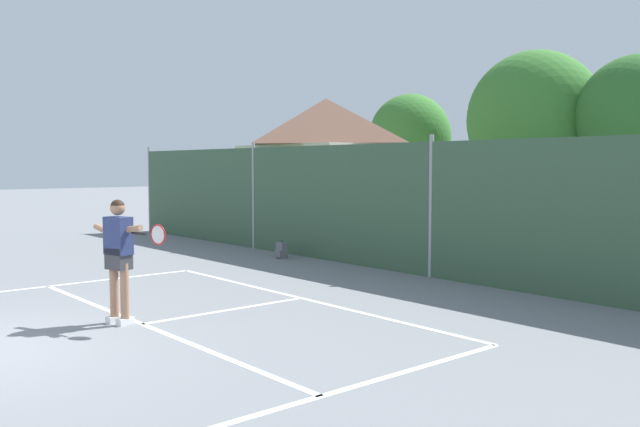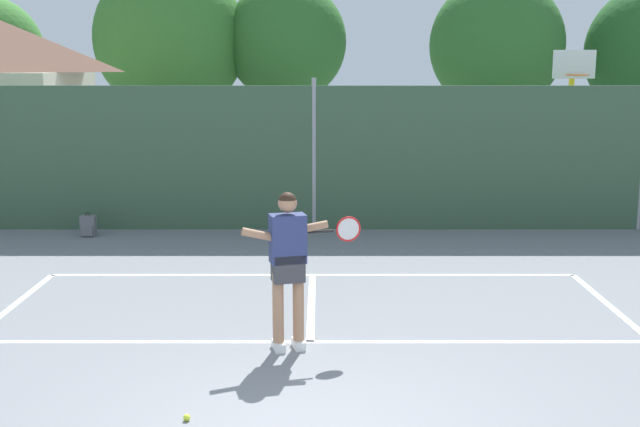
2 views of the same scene
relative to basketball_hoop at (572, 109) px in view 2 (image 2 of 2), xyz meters
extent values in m
cube|color=white|center=(-5.54, -5.14, -2.31)|extent=(8.20, 0.10, 0.01)
cube|color=white|center=(-5.54, -8.16, -2.31)|extent=(8.20, 0.10, 0.01)
cube|color=white|center=(-5.54, -6.68, -2.31)|extent=(0.10, 2.97, 0.01)
cube|color=#38563D|center=(-5.54, -1.64, -0.89)|extent=(26.00, 0.05, 2.85)
cylinder|color=#99999E|center=(-5.54, -1.64, -0.81)|extent=(0.09, 0.09, 3.00)
cylinder|color=yellow|center=(0.00, 0.06, -0.79)|extent=(0.12, 0.12, 3.05)
cube|color=white|center=(0.00, -0.04, 0.94)|extent=(0.90, 0.06, 0.60)
torus|color=#D85919|center=(0.00, -0.31, 0.72)|extent=(0.48, 0.48, 0.02)
cylinder|color=brown|center=(-10.44, 9.96, -1.37)|extent=(0.36, 0.36, 1.89)
ellipsoid|color=#38752D|center=(-10.44, 9.96, 1.75)|extent=(5.12, 4.60, 5.12)
cylinder|color=brown|center=(-6.56, 9.96, -1.18)|extent=(0.36, 0.36, 2.26)
ellipsoid|color=#2D6628|center=(-6.56, 9.96, 1.67)|extent=(4.06, 3.65, 4.06)
cylinder|color=brown|center=(0.52, 9.96, -1.33)|extent=(0.36, 0.36, 1.95)
ellipsoid|color=#2D6628|center=(0.52, 9.96, 1.56)|extent=(4.51, 4.06, 4.51)
cube|color=silver|center=(-5.90, -8.42, -2.26)|extent=(0.18, 0.28, 0.10)
cube|color=silver|center=(-5.67, -8.36, -2.26)|extent=(0.18, 0.28, 0.10)
cylinder|color=#A37556|center=(-5.90, -8.42, -1.80)|extent=(0.13, 0.13, 0.82)
cylinder|color=#A37556|center=(-5.67, -8.36, -1.80)|extent=(0.13, 0.13, 0.82)
cube|color=#38383D|center=(-5.78, -8.39, -1.33)|extent=(0.41, 0.32, 0.32)
cube|color=navy|center=(-5.78, -8.39, -0.99)|extent=(0.45, 0.33, 0.56)
sphere|color=#A37556|center=(-5.78, -8.39, -0.58)|extent=(0.22, 0.22, 0.22)
sphere|color=black|center=(-5.78, -8.39, -0.56)|extent=(0.21, 0.21, 0.21)
cylinder|color=#A37556|center=(-5.60, -8.32, -0.89)|extent=(0.56, 0.23, 0.17)
cylinder|color=#A37556|center=(-6.05, -8.46, -0.94)|extent=(0.51, 0.22, 0.22)
cylinder|color=black|center=(-5.41, -8.24, -0.94)|extent=(0.30, 0.11, 0.04)
torus|color=red|center=(-5.08, -8.10, -0.94)|extent=(0.30, 0.10, 0.30)
cylinder|color=silver|center=(-5.08, -8.10, -0.94)|extent=(0.25, 0.07, 0.26)
sphere|color=#CCE033|center=(-6.66, -10.28, -2.28)|extent=(0.07, 0.07, 0.07)
cube|color=slate|center=(-9.87, -2.28, -2.11)|extent=(0.28, 0.18, 0.40)
cube|color=slate|center=(-9.88, -2.40, -2.19)|extent=(0.22, 0.06, 0.18)
torus|color=black|center=(-9.87, -2.28, -1.89)|extent=(0.09, 0.02, 0.09)
camera|label=1|loc=(3.68, -12.51, 0.05)|focal=37.77mm
camera|label=2|loc=(-5.42, -17.16, 0.98)|focal=44.40mm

